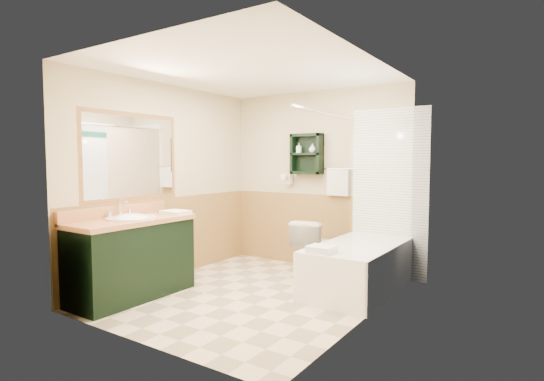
{
  "coord_description": "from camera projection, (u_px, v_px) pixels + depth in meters",
  "views": [
    {
      "loc": [
        2.7,
        -3.66,
        1.46
      ],
      "look_at": [
        0.14,
        0.2,
        1.13
      ],
      "focal_mm": 28.0,
      "sensor_mm": 36.0,
      "label": 1
    }
  ],
  "objects": [
    {
      "name": "floor",
      "position": [
        252.0,
        294.0,
        4.64
      ],
      "size": [
        3.0,
        3.0,
        0.0
      ],
      "primitive_type": "plane",
      "color": "beige",
      "rests_on": "ground"
    },
    {
      "name": "back_wall",
      "position": [
        317.0,
        180.0,
        5.82
      ],
      "size": [
        2.6,
        0.04,
        2.4
      ],
      "primitive_type": "cube",
      "color": "beige",
      "rests_on": "ground"
    },
    {
      "name": "left_wall",
      "position": [
        166.0,
        181.0,
        5.28
      ],
      "size": [
        0.04,
        3.0,
        2.4
      ],
      "primitive_type": "cube",
      "color": "beige",
      "rests_on": "ground"
    },
    {
      "name": "right_wall",
      "position": [
        369.0,
        189.0,
        3.82
      ],
      "size": [
        0.04,
        3.0,
        2.4
      ],
      "primitive_type": "cube",
      "color": "beige",
      "rests_on": "ground"
    },
    {
      "name": "ceiling",
      "position": [
        251.0,
        69.0,
        4.47
      ],
      "size": [
        2.6,
        3.0,
        0.04
      ],
      "primitive_type": "cube",
      "color": "white",
      "rests_on": "back_wall"
    },
    {
      "name": "wainscot_left",
      "position": [
        169.0,
        237.0,
        5.31
      ],
      "size": [
        2.98,
        2.98,
        1.0
      ],
      "primitive_type": null,
      "color": "tan",
      "rests_on": "left_wall"
    },
    {
      "name": "wainscot_back",
      "position": [
        315.0,
        230.0,
        5.83
      ],
      "size": [
        2.58,
        2.58,
        1.0
      ],
      "primitive_type": null,
      "color": "tan",
      "rests_on": "back_wall"
    },
    {
      "name": "mirror_frame",
      "position": [
        131.0,
        157.0,
        4.78
      ],
      "size": [
        1.3,
        1.3,
        1.0
      ],
      "primitive_type": null,
      "color": "#975E31",
      "rests_on": "left_wall"
    },
    {
      "name": "mirror_glass",
      "position": [
        132.0,
        157.0,
        4.77
      ],
      "size": [
        1.2,
        1.2,
        0.9
      ],
      "primitive_type": null,
      "color": "white",
      "rests_on": "left_wall"
    },
    {
      "name": "tile_right",
      "position": [
        391.0,
        199.0,
        4.48
      ],
      "size": [
        1.5,
        1.5,
        2.1
      ],
      "primitive_type": null,
      "color": "white",
      "rests_on": "right_wall"
    },
    {
      "name": "tile_back",
      "position": [
        389.0,
        194.0,
        5.22
      ],
      "size": [
        0.95,
        0.95,
        2.1
      ],
      "primitive_type": null,
      "color": "white",
      "rests_on": "back_wall"
    },
    {
      "name": "tile_accent",
      "position": [
        391.0,
        118.0,
        4.43
      ],
      "size": [
        1.5,
        1.5,
        0.1
      ],
      "primitive_type": null,
      "color": "#164E3B",
      "rests_on": "right_wall"
    },
    {
      "name": "wall_shelf",
      "position": [
        307.0,
        154.0,
        5.75
      ],
      "size": [
        0.45,
        0.15,
        0.55
      ],
      "primitive_type": "cube",
      "color": "black",
      "rests_on": "back_wall"
    },
    {
      "name": "hair_dryer",
      "position": [
        289.0,
        179.0,
        5.96
      ],
      "size": [
        0.1,
        0.24,
        0.18
      ],
      "primitive_type": null,
      "color": "silver",
      "rests_on": "back_wall"
    },
    {
      "name": "towel_bar",
      "position": [
        338.0,
        169.0,
        5.55
      ],
      "size": [
        0.4,
        0.06,
        0.4
      ],
      "primitive_type": null,
      "color": "white",
      "rests_on": "back_wall"
    },
    {
      "name": "curtain_rod",
      "position": [
        327.0,
        113.0,
        4.83
      ],
      "size": [
        0.03,
        1.6,
        0.03
      ],
      "primitive_type": "cylinder",
      "rotation": [
        1.57,
        0.0,
        0.0
      ],
      "color": "silver",
      "rests_on": "back_wall"
    },
    {
      "name": "shower_curtain",
      "position": [
        333.0,
        187.0,
        5.03
      ],
      "size": [
        1.05,
        1.05,
        1.7
      ],
      "primitive_type": null,
      "color": "beige",
      "rests_on": "curtain_rod"
    },
    {
      "name": "vanity",
      "position": [
        132.0,
        258.0,
        4.5
      ],
      "size": [
        0.59,
        1.34,
        0.85
      ],
      "primitive_type": "cube",
      "color": "black",
      "rests_on": "ground"
    },
    {
      "name": "bathtub",
      "position": [
        358.0,
        268.0,
        4.73
      ],
      "size": [
        0.79,
        1.5,
        0.53
      ],
      "primitive_type": "cube",
      "color": "white",
      "rests_on": "ground"
    },
    {
      "name": "toilet",
      "position": [
        315.0,
        247.0,
        5.45
      ],
      "size": [
        0.42,
        0.72,
        0.7
      ],
      "primitive_type": "imported",
      "rotation": [
        0.0,
        0.0,
        3.17
      ],
      "color": "white",
      "rests_on": "ground"
    },
    {
      "name": "counter_towel",
      "position": [
        175.0,
        212.0,
        4.86
      ],
      "size": [
        0.3,
        0.24,
        0.04
      ],
      "primitive_type": "cube",
      "color": "white",
      "rests_on": "vanity"
    },
    {
      "name": "vanity_book",
      "position": [
        165.0,
        202.0,
        5.06
      ],
      "size": [
        0.18,
        0.03,
        0.24
      ],
      "primitive_type": "imported",
      "rotation": [
        0.0,
        0.0,
        0.06
      ],
      "color": "black",
      "rests_on": "vanity"
    },
    {
      "name": "tub_towel",
      "position": [
        321.0,
        249.0,
        4.28
      ],
      "size": [
        0.26,
        0.22,
        0.07
      ],
      "primitive_type": "cube",
      "color": "white",
      "rests_on": "bathtub"
    },
    {
      "name": "soap_bottle_a",
      "position": [
        299.0,
        151.0,
        5.81
      ],
      "size": [
        0.08,
        0.15,
        0.06
      ],
      "primitive_type": "imported",
      "rotation": [
        0.0,
        0.0,
        0.18
      ],
      "color": "white",
      "rests_on": "wall_shelf"
    },
    {
      "name": "soap_bottle_b",
      "position": [
        313.0,
        149.0,
        5.69
      ],
      "size": [
        0.14,
        0.15,
        0.1
      ],
      "primitive_type": "imported",
      "rotation": [
        0.0,
        0.0,
        0.44
      ],
      "color": "white",
      "rests_on": "wall_shelf"
    }
  ]
}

